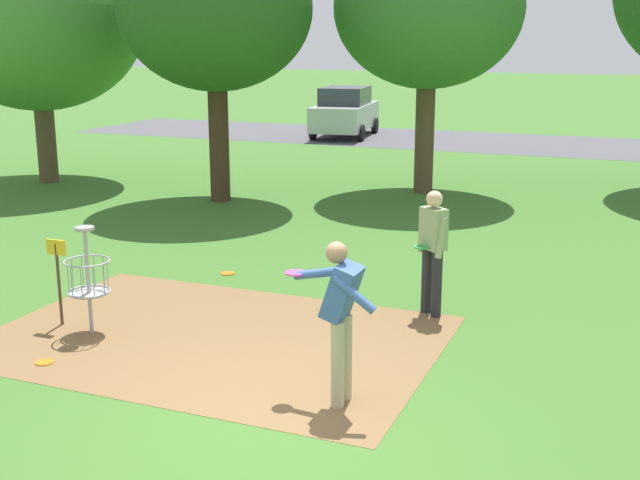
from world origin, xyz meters
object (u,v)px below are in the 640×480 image
parked_car_leftmost (345,112)px  frisbee_far_left (293,274)px  frisbee_near_basket (44,363)px  frisbee_mid_grass (228,273)px  tree_near_left (428,8)px  tree_mid_center (36,20)px  tree_mid_right (215,8)px  player_throwing (340,312)px  disc_golf_basket (85,275)px  player_foreground_watching (433,245)px

parked_car_leftmost → frisbee_far_left: bearing=-72.1°
frisbee_near_basket → frisbee_far_left: bearing=74.7°
frisbee_mid_grass → tree_near_left: (1.04, 8.00, 4.30)m
tree_mid_center → tree_near_left: bearing=13.4°
frisbee_mid_grass → tree_mid_right: bearing=119.9°
player_throwing → parked_car_leftmost: 23.06m
frisbee_mid_grass → frisbee_near_basket: bearing=-93.2°
frisbee_mid_grass → parked_car_leftmost: (-4.68, 17.93, 0.91)m
disc_golf_basket → frisbee_mid_grass: disc_golf_basket is taller
frisbee_mid_grass → tree_mid_center: tree_mid_center is taller
player_throwing → frisbee_far_left: (-2.33, 4.07, -0.98)m
tree_near_left → parked_car_leftmost: tree_near_left is taller
player_foreground_watching → tree_near_left: 9.61m
player_foreground_watching → frisbee_near_basket: (-3.71, -3.36, -0.96)m
player_foreground_watching → frisbee_far_left: bearing=157.5°
player_foreground_watching → tree_mid_right: tree_mid_right is taller
player_throwing → tree_near_left: tree_near_left is taller
tree_mid_center → parked_car_leftmost: size_ratio=1.44×
tree_near_left → player_throwing: bearing=-79.0°
player_foreground_watching → tree_mid_center: (-11.85, 6.43, 3.11)m
frisbee_mid_grass → tree_mid_right: 7.40m
player_foreground_watching → player_throwing: size_ratio=1.00×
player_throwing → tree_mid_center: 15.34m
player_throwing → frisbee_far_left: size_ratio=7.67×
frisbee_mid_grass → tree_near_left: bearing=82.6°
frisbee_mid_grass → player_foreground_watching: bearing=-10.9°
frisbee_mid_grass → tree_mid_center: bearing=145.4°
disc_golf_basket → frisbee_near_basket: size_ratio=6.90×
tree_near_left → tree_mid_right: 4.90m
frisbee_mid_grass → tree_mid_center: (-8.37, 5.76, 4.07)m
disc_golf_basket → frisbee_far_left: 3.70m
disc_golf_basket → player_throwing: (3.72, -0.72, 0.23)m
disc_golf_basket → player_throwing: 3.79m
player_foreground_watching → frisbee_far_left: 2.87m
frisbee_far_left → parked_car_leftmost: (-5.66, 17.56, 0.91)m
frisbee_mid_grass → tree_mid_center: size_ratio=0.03×
player_throwing → frisbee_near_basket: bearing=-174.7°
disc_golf_basket → player_throwing: size_ratio=0.81×
parked_car_leftmost → disc_golf_basket: bearing=-78.5°
frisbee_near_basket → frisbee_mid_grass: bearing=86.8°
frisbee_near_basket → tree_mid_center: (-8.14, 9.79, 4.07)m
frisbee_near_basket → parked_car_leftmost: 22.43m
player_throwing → tree_mid_center: bearing=141.0°
player_throwing → frisbee_far_left: 4.79m
player_foreground_watching → tree_near_left: (-2.45, 8.67, 3.34)m
frisbee_far_left → tree_mid_right: size_ratio=0.04×
tree_mid_center → player_foreground_watching: bearing=-28.5°
disc_golf_basket → player_foreground_watching: bearing=30.7°
tree_mid_right → parked_car_leftmost: tree_mid_right is taller
frisbee_mid_grass → tree_near_left: 9.15m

